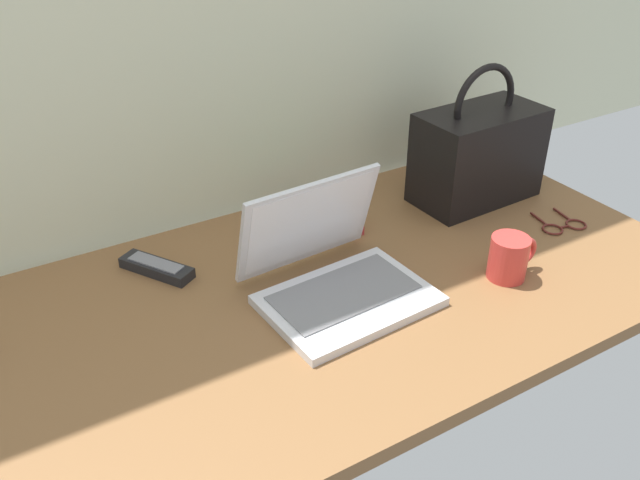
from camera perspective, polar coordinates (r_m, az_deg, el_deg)
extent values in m
cube|color=brown|center=(1.30, -1.01, -5.40)|extent=(1.60, 0.76, 0.03)
cube|color=silver|center=(1.27, 2.43, -5.16)|extent=(0.32, 0.24, 0.02)
cube|color=slate|center=(1.27, 2.04, -4.45)|extent=(0.28, 0.16, 0.00)
cube|color=silver|center=(1.31, -1.04, 1.51)|extent=(0.30, 0.08, 0.20)
cube|color=white|center=(1.30, -0.90, 1.47)|extent=(0.27, 0.07, 0.17)
cylinder|color=red|center=(1.38, 15.71, -1.47)|extent=(0.08, 0.08, 0.09)
torus|color=red|center=(1.41, 16.99, -0.95)|extent=(0.06, 0.01, 0.06)
cylinder|color=brown|center=(1.36, 15.94, -0.09)|extent=(0.07, 0.07, 0.00)
cube|color=black|center=(1.40, -13.71, -2.31)|extent=(0.12, 0.16, 0.02)
cube|color=slate|center=(1.39, -13.78, -1.88)|extent=(0.09, 0.12, 0.00)
torus|color=#591E19|center=(1.59, 19.15, 0.87)|extent=(0.05, 0.05, 0.01)
torus|color=#591E19|center=(1.63, 20.93, 1.25)|extent=(0.05, 0.05, 0.01)
cube|color=#591E19|center=(1.61, 20.05, 1.06)|extent=(0.02, 0.01, 0.00)
cube|color=#591E19|center=(1.62, 18.09, 1.72)|extent=(0.02, 0.06, 0.00)
cube|color=#591E19|center=(1.66, 19.85, 2.08)|extent=(0.02, 0.06, 0.00)
cube|color=black|center=(1.64, 13.25, 6.99)|extent=(0.31, 0.17, 0.22)
torus|color=black|center=(1.60, 13.81, 11.24)|extent=(0.18, 0.02, 0.18)
cube|color=#B23333|center=(1.53, -0.41, 1.77)|extent=(0.22, 0.20, 0.02)
cube|color=#3F7F4C|center=(1.52, -0.41, 2.44)|extent=(0.21, 0.18, 0.02)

